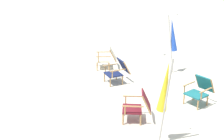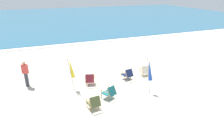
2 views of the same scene
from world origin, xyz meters
TOP-DOWN VIEW (x-y plane):
  - ground_plane at (0.00, 0.00)m, footprint 80.00×80.00m
  - beach_chair_far_center at (-0.26, -0.47)m, footprint 0.84×0.92m
  - beach_chair_front_right at (-0.81, 1.49)m, footprint 0.76×0.85m
  - beach_chair_front_left at (3.07, 1.45)m, footprint 0.70×0.83m
  - beach_chair_back_left at (1.70, 1.39)m, footprint 0.71×0.85m
  - umbrella_furled_yellow at (-1.93, 1.30)m, footprint 0.43×0.30m
  - umbrella_furled_blue at (2.10, -0.60)m, footprint 0.30×0.47m

SIDE VIEW (x-z plane):
  - ground_plane at x=0.00m, z-range 0.00..0.00m
  - beach_chair_back_left at x=1.70m, z-range 0.03..0.82m
  - beach_chair_far_center at x=-0.26m, z-range 0.03..0.82m
  - beach_chair_front_left at x=3.07m, z-range 0.03..0.82m
  - beach_chair_front_right at x=-0.81m, z-range 0.03..0.83m
  - umbrella_furled_blue at x=2.10m, z-range 0.32..2.43m
  - umbrella_furled_yellow at x=-1.93m, z-range 0.33..2.44m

